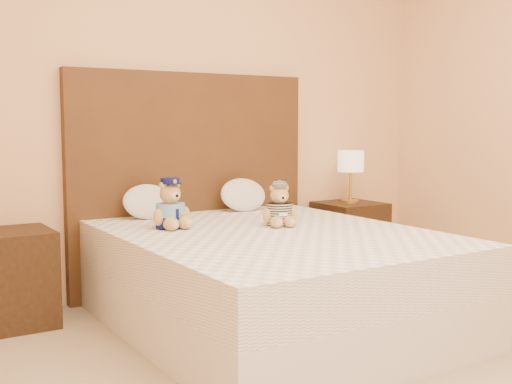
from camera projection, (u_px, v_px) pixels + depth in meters
bed at (271, 279)px, 3.64m from camera, size 1.60×2.00×0.55m
headboard at (192, 182)px, 4.44m from camera, size 1.75×0.08×1.50m
nightstand_left at (11, 278)px, 3.66m from camera, size 0.45×0.45×0.55m
nightstand_right at (350, 238)px, 4.97m from camera, size 0.45×0.45×0.55m
lamp at (351, 164)px, 4.91m from camera, size 0.20×0.20×0.40m
teddy_police at (170, 204)px, 3.70m from camera, size 0.28×0.27×0.29m
teddy_prisoner at (279, 205)px, 3.79m from camera, size 0.27×0.27×0.25m
pillow_left at (148, 200)px, 4.09m from camera, size 0.34×0.22×0.24m
pillow_right at (243, 193)px, 4.46m from camera, size 0.35×0.23×0.25m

